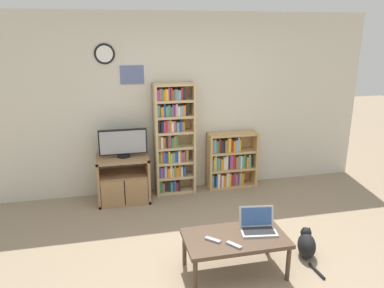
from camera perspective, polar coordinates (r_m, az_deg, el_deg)
name	(u,v)px	position (r m, az deg, el deg)	size (l,w,h in m)	color
ground_plane	(229,274)	(3.99, 5.71, -19.07)	(18.00, 18.00, 0.00)	gray
wall_back	(183,104)	(5.52, -1.44, 6.11)	(5.68, 0.09, 2.60)	beige
tv_stand	(124,179)	(5.39, -10.40, -5.25)	(0.72, 0.49, 0.65)	#9E754C
television	(123,143)	(5.23, -10.47, 0.14)	(0.66, 0.18, 0.40)	black
bookshelf_tall	(173,139)	(5.45, -2.97, 0.77)	(0.58, 0.26, 1.64)	tan
bookshelf_short	(230,161)	(5.78, 5.74, -2.61)	(0.76, 0.25, 0.86)	tan
coffee_table	(235,240)	(3.82, 6.60, -14.35)	(1.01, 0.56, 0.40)	#4C3828
laptop	(258,225)	(3.91, 9.97, -12.09)	(0.39, 0.30, 0.23)	#B7BABC
remote_near_laptop	(213,240)	(3.71, 3.20, -14.38)	(0.15, 0.14, 0.02)	#99999E
remote_far_from_laptop	(234,245)	(3.65, 6.42, -15.04)	(0.13, 0.16, 0.02)	#99999E
cat	(307,244)	(4.34, 17.05, -14.40)	(0.27, 0.59, 0.31)	black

